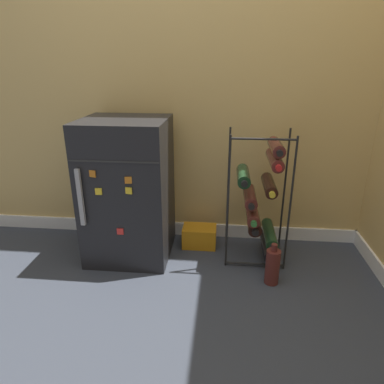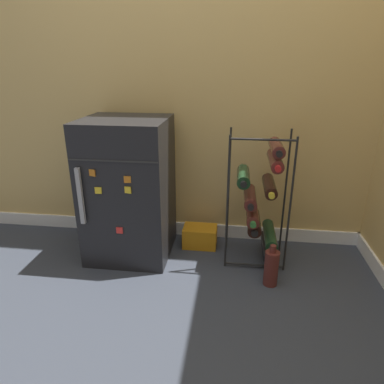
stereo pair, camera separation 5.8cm
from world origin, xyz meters
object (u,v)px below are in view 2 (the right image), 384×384
(mini_fridge, at_px, (129,189))
(loose_bottle_floor, at_px, (271,268))
(soda_box, at_px, (200,236))
(wine_rack, at_px, (262,202))

(mini_fridge, height_order, loose_bottle_floor, mini_fridge)
(soda_box, relative_size, loose_bottle_floor, 0.91)
(loose_bottle_floor, bearing_deg, soda_box, 139.17)
(wine_rack, xyz_separation_m, soda_box, (-0.37, 0.12, -0.31))
(mini_fridge, relative_size, loose_bottle_floor, 3.53)
(mini_fridge, bearing_deg, wine_rack, 0.62)
(soda_box, bearing_deg, wine_rack, -17.49)
(mini_fridge, relative_size, soda_box, 3.89)
(wine_rack, relative_size, loose_bottle_floor, 3.29)
(mini_fridge, bearing_deg, soda_box, 16.59)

